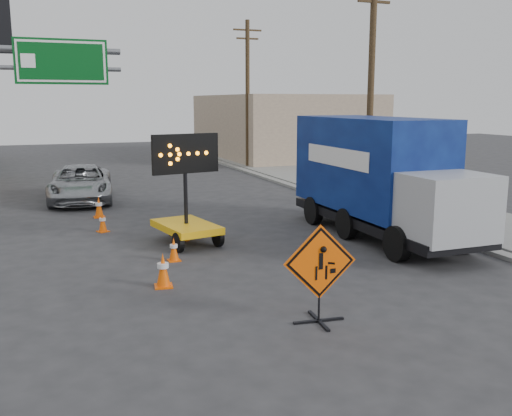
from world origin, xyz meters
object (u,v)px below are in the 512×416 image
construction_sign (320,272)px  pickup_truck (81,183)px  arrow_board (186,220)px  box_truck (379,184)px

construction_sign → pickup_truck: construction_sign is taller
arrow_board → box_truck: (5.82, -1.21, 0.94)m
construction_sign → pickup_truck: size_ratio=0.35×
box_truck → pickup_truck: bearing=129.8°
construction_sign → box_truck: (4.97, 5.67, 0.66)m
construction_sign → box_truck: bearing=54.9°
construction_sign → arrow_board: size_ratio=0.59×
construction_sign → pickup_truck: 15.95m
construction_sign → arrow_board: bearing=103.1°
arrow_board → pickup_truck: bearing=94.1°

